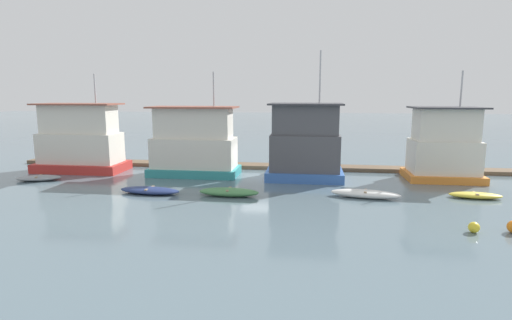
% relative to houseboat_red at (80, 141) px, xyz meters
% --- Properties ---
extents(ground_plane, '(200.00, 200.00, 0.00)m').
position_rel_houseboat_red_xyz_m(ground_plane, '(14.43, -0.11, -2.41)').
color(ground_plane, slate).
extents(dock_walkway, '(42.40, 1.70, 0.30)m').
position_rel_houseboat_red_xyz_m(dock_walkway, '(14.43, 3.26, -2.26)').
color(dock_walkway, brown).
rests_on(dock_walkway, ground_plane).
extents(houseboat_red, '(7.04, 3.44, 7.74)m').
position_rel_houseboat_red_xyz_m(houseboat_red, '(0.00, 0.00, 0.00)').
color(houseboat_red, red).
rests_on(houseboat_red, ground_plane).
extents(houseboat_teal, '(6.77, 3.21, 7.80)m').
position_rel_houseboat_red_xyz_m(houseboat_teal, '(9.56, -0.39, -0.04)').
color(houseboat_teal, teal).
rests_on(houseboat_teal, ground_plane).
extents(houseboat_blue, '(5.54, 3.83, 9.21)m').
position_rel_houseboat_red_xyz_m(houseboat_blue, '(17.97, -0.58, 0.18)').
color(houseboat_blue, '#3866B7').
rests_on(houseboat_blue, ground_plane).
extents(houseboat_orange, '(5.14, 3.57, 7.80)m').
position_rel_houseboat_red_xyz_m(houseboat_orange, '(27.92, 0.38, 0.00)').
color(houseboat_orange, orange).
rests_on(houseboat_orange, ground_plane).
extents(dinghy_grey, '(3.31, 2.17, 0.38)m').
position_rel_houseboat_red_xyz_m(dinghy_grey, '(-1.07, -3.85, -2.22)').
color(dinghy_grey, gray).
rests_on(dinghy_grey, ground_plane).
extents(dinghy_navy, '(4.03, 1.65, 0.40)m').
position_rel_houseboat_red_xyz_m(dinghy_navy, '(8.38, -6.39, -2.20)').
color(dinghy_navy, navy).
rests_on(dinghy_navy, ground_plane).
extents(dinghy_green, '(3.72, 1.22, 0.51)m').
position_rel_houseboat_red_xyz_m(dinghy_green, '(13.44, -6.33, -2.15)').
color(dinghy_green, '#47844C').
rests_on(dinghy_green, ground_plane).
extents(dinghy_white, '(4.23, 1.67, 0.50)m').
position_rel_houseboat_red_xyz_m(dinghy_white, '(21.70, -5.65, -2.15)').
color(dinghy_white, white).
rests_on(dinghy_white, ground_plane).
extents(dinghy_yellow, '(3.06, 1.21, 0.36)m').
position_rel_houseboat_red_xyz_m(dinghy_yellow, '(28.25, -4.85, -2.22)').
color(dinghy_yellow, yellow).
rests_on(dinghy_yellow, ground_plane).
extents(mooring_post_far_left, '(0.27, 0.27, 2.10)m').
position_rel_houseboat_red_xyz_m(mooring_post_far_left, '(19.17, 2.16, -1.36)').
color(mooring_post_far_left, brown).
rests_on(mooring_post_far_left, ground_plane).
extents(buoy_yellow, '(0.50, 0.50, 0.50)m').
position_rel_houseboat_red_xyz_m(buoy_yellow, '(25.75, -11.25, -2.16)').
color(buoy_yellow, yellow).
rests_on(buoy_yellow, ground_plane).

